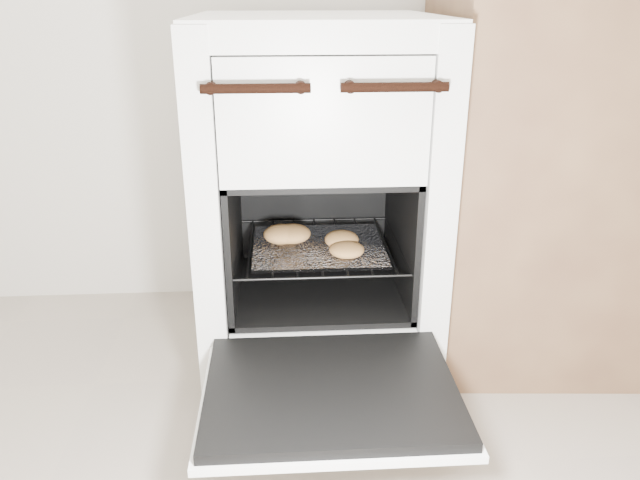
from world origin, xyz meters
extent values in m
cube|color=white|center=(-0.09, 1.19, 0.44)|extent=(0.57, 0.61, 0.88)
cylinder|color=black|center=(-0.22, 0.87, 0.76)|extent=(0.21, 0.02, 0.02)
cylinder|color=black|center=(0.05, 0.87, 0.76)|extent=(0.21, 0.02, 0.02)
cube|color=black|center=(-0.09, 0.70, 0.20)|extent=(0.50, 0.38, 0.02)
cube|color=white|center=(-0.09, 0.70, 0.18)|extent=(0.52, 0.40, 0.02)
cylinder|color=black|center=(-0.29, 1.12, 0.34)|extent=(0.01, 0.40, 0.01)
cylinder|color=black|center=(0.12, 1.12, 0.34)|extent=(0.01, 0.40, 0.01)
cylinder|color=black|center=(-0.09, 0.93, 0.34)|extent=(0.41, 0.01, 0.01)
cylinder|color=black|center=(-0.09, 1.31, 0.34)|extent=(0.41, 0.01, 0.01)
cylinder|color=black|center=(-0.26, 1.12, 0.34)|extent=(0.01, 0.38, 0.01)
cylinder|color=black|center=(-0.20, 1.12, 0.34)|extent=(0.01, 0.38, 0.01)
cylinder|color=black|center=(-0.15, 1.12, 0.34)|extent=(0.01, 0.38, 0.01)
cylinder|color=black|center=(-0.09, 1.12, 0.34)|extent=(0.01, 0.38, 0.01)
cylinder|color=black|center=(-0.03, 1.12, 0.34)|extent=(0.01, 0.38, 0.01)
cylinder|color=black|center=(0.03, 1.12, 0.34)|extent=(0.01, 0.38, 0.01)
cylinder|color=black|center=(0.08, 1.12, 0.34)|extent=(0.01, 0.38, 0.01)
cube|color=white|center=(-0.09, 1.10, 0.34)|extent=(0.32, 0.29, 0.01)
ellipsoid|color=#BE854C|center=(-0.18, 1.12, 0.37)|extent=(0.10, 0.10, 0.05)
ellipsoid|color=#BE854C|center=(-0.03, 1.03, 0.36)|extent=(0.11, 0.11, 0.03)
ellipsoid|color=#BE854C|center=(-0.15, 1.13, 0.37)|extent=(0.13, 0.13, 0.04)
ellipsoid|color=#BE854C|center=(-0.03, 1.08, 0.37)|extent=(0.12, 0.12, 0.04)
cube|color=brown|center=(0.70, 1.22, 0.47)|extent=(0.99, 0.69, 0.95)
camera|label=1|loc=(-0.18, -0.34, 0.94)|focal=35.00mm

